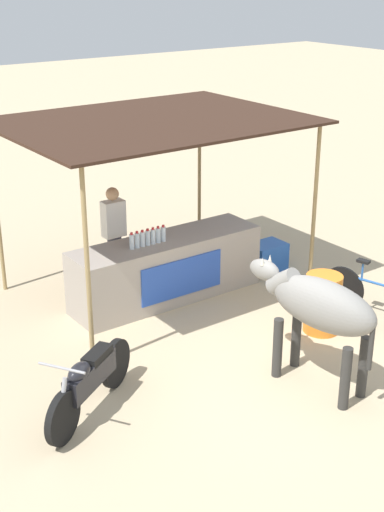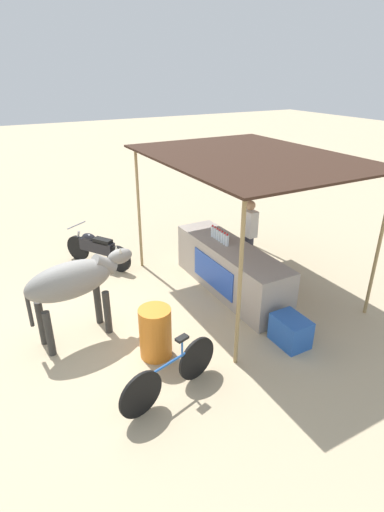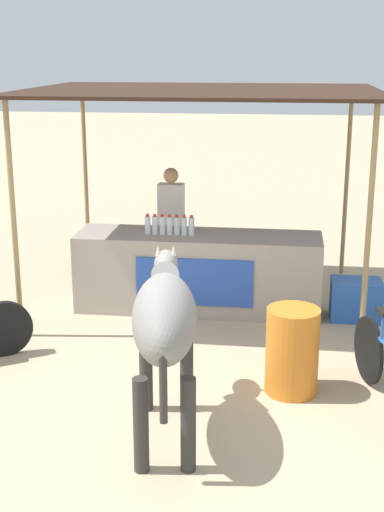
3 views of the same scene
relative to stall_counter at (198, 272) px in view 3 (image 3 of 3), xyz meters
name	(u,v)px [view 3 (image 3 of 3)]	position (x,y,z in m)	size (l,w,h in m)	color
ground_plane	(171,387)	(0.00, -2.20, -0.48)	(60.00, 60.00, 0.00)	tan
stall_counter	(198,272)	(0.00, 0.00, 0.00)	(3.00, 0.82, 0.96)	#9E9389
stall_awning	(202,98)	(0.00, 0.30, 2.09)	(4.20, 3.20, 2.68)	#382319
water_bottle_row	(169,225)	(-0.35, -0.05, 0.59)	(0.61, 0.07, 0.25)	silver
vendor_behind_counter	(171,227)	(-0.46, 0.75, 0.37)	(0.34, 0.22, 1.65)	#383842
cooler_box	(356,300)	(1.92, -0.10, -0.24)	(0.60, 0.44, 0.48)	blue
water_barrel	(292,351)	(1.15, -2.13, -0.06)	(0.50, 0.50, 0.83)	orange
cow	(165,319)	(0.09, -3.04, 0.55)	(0.72, 1.85, 1.44)	gray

